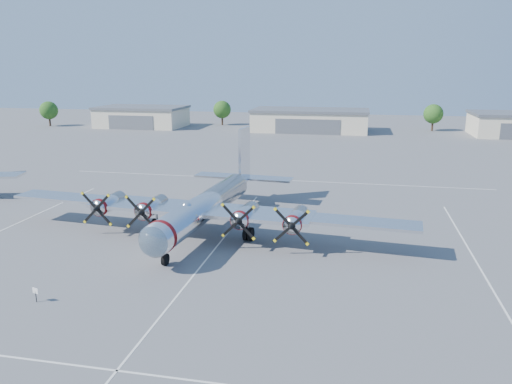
% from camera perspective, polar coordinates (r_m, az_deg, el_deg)
% --- Properties ---
extents(ground, '(260.00, 260.00, 0.00)m').
position_cam_1_polar(ground, '(47.58, -3.57, -5.09)').
color(ground, '#5A5A5C').
rests_on(ground, ground).
extents(parking_lines, '(60.00, 50.08, 0.01)m').
position_cam_1_polar(parking_lines, '(45.99, -4.14, -5.79)').
color(parking_lines, silver).
rests_on(parking_lines, ground).
extents(hangar_west, '(22.60, 14.60, 5.40)m').
position_cam_1_polar(hangar_west, '(138.22, -12.89, 8.41)').
color(hangar_west, beige).
rests_on(hangar_west, ground).
extents(hangar_center, '(28.60, 14.60, 5.40)m').
position_cam_1_polar(hangar_center, '(126.51, 6.22, 8.18)').
color(hangar_center, beige).
rests_on(hangar_center, ground).
extents(tree_far_west, '(4.80, 4.80, 6.64)m').
position_cam_1_polar(tree_far_west, '(146.84, -22.60, 8.60)').
color(tree_far_west, '#382619').
rests_on(tree_far_west, ground).
extents(tree_west, '(4.80, 4.80, 6.64)m').
position_cam_1_polar(tree_west, '(138.81, -3.89, 9.38)').
color(tree_west, '#382619').
rests_on(tree_west, ground).
extents(tree_east, '(4.80, 4.80, 6.64)m').
position_cam_1_polar(tree_east, '(133.05, 19.61, 8.40)').
color(tree_east, '#382619').
rests_on(tree_east, ground).
extents(main_bomber_b29, '(41.93, 30.52, 8.79)m').
position_cam_1_polar(main_bomber_b29, '(49.49, -5.45, -4.36)').
color(main_bomber_b29, silver).
rests_on(main_bomber_b29, ground).
extents(info_placard, '(0.53, 0.20, 1.03)m').
position_cam_1_polar(info_placard, '(37.75, -23.89, -10.43)').
color(info_placard, black).
rests_on(info_placard, ground).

